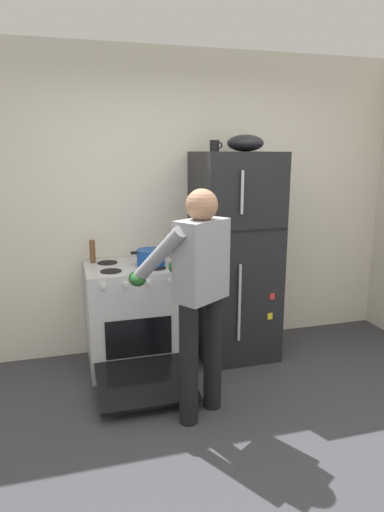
# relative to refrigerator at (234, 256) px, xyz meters

# --- Properties ---
(ground) EXTENTS (8.00, 8.00, 0.00)m
(ground) POSITION_rel_refrigerator_xyz_m (-0.45, -1.57, -0.91)
(ground) COLOR #38383D
(kitchen_wall_back) EXTENTS (6.00, 0.10, 2.70)m
(kitchen_wall_back) POSITION_rel_refrigerator_xyz_m (-0.45, 0.38, 0.44)
(kitchen_wall_back) COLOR silver
(kitchen_wall_back) RESTS_ON ground
(refrigerator) EXTENTS (0.68, 0.72, 1.82)m
(refrigerator) POSITION_rel_refrigerator_xyz_m (0.00, 0.00, 0.00)
(refrigerator) COLOR black
(refrigerator) RESTS_ON ground
(stove_range) EXTENTS (0.76, 1.20, 0.90)m
(stove_range) POSITION_rel_refrigerator_xyz_m (-0.92, -0.02, -0.47)
(stove_range) COLOR silver
(stove_range) RESTS_ON ground
(person_cook) EXTENTS (0.67, 0.73, 1.60)m
(person_cook) POSITION_rel_refrigerator_xyz_m (-0.61, -0.88, 0.05)
(person_cook) COLOR black
(person_cook) RESTS_ON ground
(red_pot) EXTENTS (0.33, 0.23, 0.13)m
(red_pot) POSITION_rel_refrigerator_xyz_m (-0.76, -0.05, 0.05)
(red_pot) COLOR #19479E
(red_pot) RESTS_ON stove_range
(coffee_mug) EXTENTS (0.11, 0.08, 0.10)m
(coffee_mug) POSITION_rel_refrigerator_xyz_m (-0.18, 0.05, 0.96)
(coffee_mug) COLOR black
(coffee_mug) RESTS_ON refrigerator
(pepper_mill) EXTENTS (0.05, 0.05, 0.19)m
(pepper_mill) POSITION_rel_refrigerator_xyz_m (-1.22, 0.20, 0.08)
(pepper_mill) COLOR brown
(pepper_mill) RESTS_ON stove_range
(mixing_bowl) EXTENTS (0.31, 0.31, 0.14)m
(mixing_bowl) POSITION_rel_refrigerator_xyz_m (0.08, 0.00, 0.98)
(mixing_bowl) COLOR black
(mixing_bowl) RESTS_ON refrigerator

